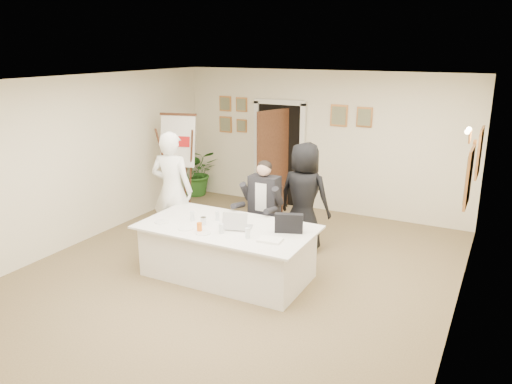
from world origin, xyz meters
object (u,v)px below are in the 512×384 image
at_px(potted_palm, 197,172).
at_px(laptop, 239,219).
at_px(standing_man, 172,190).
at_px(oj_glass, 199,227).
at_px(conference_table, 227,251).
at_px(standing_woman, 304,197).
at_px(seated_man, 263,206).
at_px(steel_jug, 203,221).
at_px(laptop_bag, 289,223).
at_px(flip_chart, 181,170).
at_px(paper_stack, 270,240).

height_order(potted_palm, laptop, laptop).
bearing_deg(standing_man, oj_glass, 130.94).
distance_m(conference_table, oj_glass, 0.62).
height_order(standing_man, standing_woman, standing_man).
xyz_separation_m(conference_table, laptop, (0.19, 0.02, 0.52)).
xyz_separation_m(seated_man, steel_jug, (-0.37, -1.17, 0.06)).
relative_size(conference_table, oj_glass, 19.15).
bearing_deg(laptop_bag, standing_man, 150.43).
bearing_deg(laptop, flip_chart, 123.51).
height_order(conference_table, potted_palm, potted_palm).
xyz_separation_m(flip_chart, potted_palm, (-0.49, 1.27, -0.39)).
height_order(conference_table, oj_glass, oj_glass).
bearing_deg(standing_woman, paper_stack, 101.02).
relative_size(flip_chart, steel_jug, 18.00).
relative_size(oj_glass, steel_jug, 1.18).
xyz_separation_m(laptop, oj_glass, (-0.41, -0.39, -0.07)).
bearing_deg(oj_glass, standing_woman, 66.64).
bearing_deg(standing_woman, flip_chart, -6.91).
bearing_deg(conference_table, potted_palm, 129.69).
xyz_separation_m(standing_man, laptop_bag, (2.27, -0.41, -0.06)).
xyz_separation_m(standing_woman, laptop_bag, (0.31, -1.31, 0.02)).
distance_m(potted_palm, laptop_bag, 4.78).
bearing_deg(laptop, standing_woman, 58.23).
height_order(flip_chart, steel_jug, flip_chart).
distance_m(seated_man, laptop, 1.07).
xyz_separation_m(flip_chart, standing_man, (0.85, -1.43, 0.06)).
bearing_deg(conference_table, flip_chart, 137.99).
height_order(flip_chart, oj_glass, flip_chart).
xyz_separation_m(flip_chart, standing_woman, (2.81, -0.53, -0.02)).
xyz_separation_m(flip_chart, oj_glass, (2.01, -2.38, -0.07)).
relative_size(standing_man, laptop, 5.29).
relative_size(standing_man, potted_palm, 1.85).
xyz_separation_m(conference_table, laptop_bag, (0.88, 0.18, 0.52)).
relative_size(potted_palm, laptop, 2.85).
distance_m(standing_man, potted_palm, 3.05).
bearing_deg(flip_chart, steel_jug, -48.04).
xyz_separation_m(seated_man, laptop, (0.15, -1.05, 0.15)).
height_order(conference_table, steel_jug, steel_jug).
relative_size(flip_chart, laptop, 5.38).
bearing_deg(standing_man, seated_man, -170.93).
height_order(laptop_bag, steel_jug, laptop_bag).
bearing_deg(laptop, standing_man, 143.26).
xyz_separation_m(seated_man, potted_palm, (-2.76, 2.21, -0.24)).
xyz_separation_m(conference_table, flip_chart, (-2.23, 2.01, 0.52)).
relative_size(standing_woman, laptop_bag, 4.65).
distance_m(potted_palm, laptop, 4.39).
xyz_separation_m(paper_stack, oj_glass, (-1.02, -0.14, 0.05)).
height_order(flip_chart, standing_woman, flip_chart).
xyz_separation_m(conference_table, steel_jug, (-0.34, -0.10, 0.44)).
xyz_separation_m(flip_chart, paper_stack, (3.03, -2.24, -0.12)).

